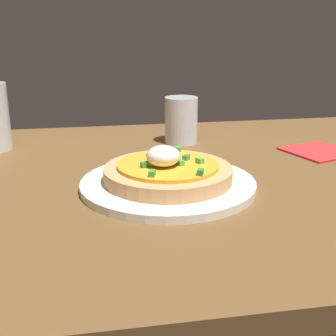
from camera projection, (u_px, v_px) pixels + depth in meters
The scene contains 5 objects.
dining_table at pixel (193, 182), 76.52cm from camera, with size 125.98×77.03×3.22cm, color brown.
plate at pixel (168, 184), 69.06cm from camera, with size 26.68×26.68×1.20cm, color white.
pizza at pixel (168, 171), 68.33cm from camera, with size 19.46×19.46×5.78cm.
cup_far at pixel (181, 123), 93.78cm from camera, with size 6.81×6.81×9.51cm.
napkin at pixel (318, 151), 87.85cm from camera, with size 11.26×11.26×0.40cm, color red.
Camera 1 is at (-16.68, -70.19, 27.54)cm, focal length 48.45 mm.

